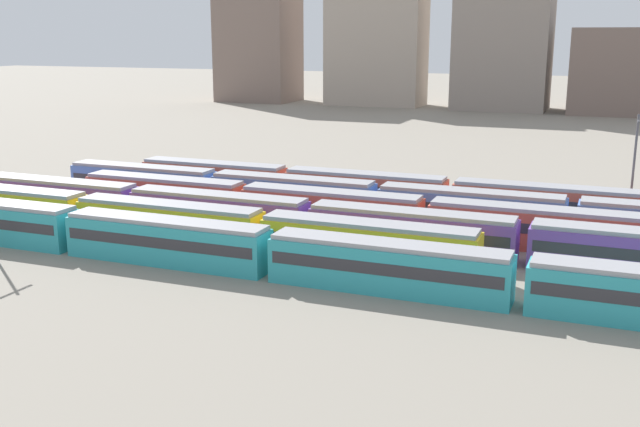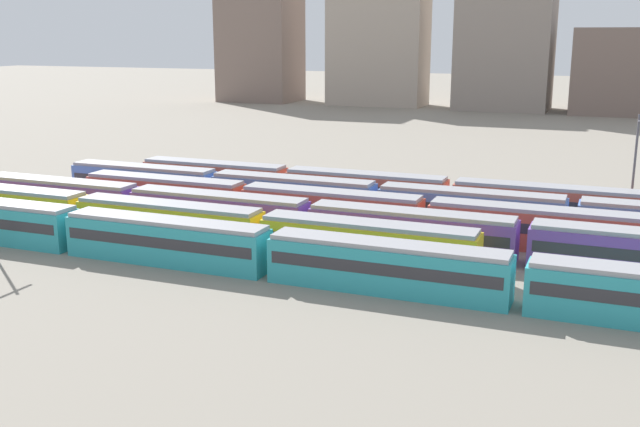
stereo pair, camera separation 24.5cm
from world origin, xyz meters
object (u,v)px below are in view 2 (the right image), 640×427
(train_track_1, at_px, (169,223))
(train_track_4, at_px, (572,217))
(train_track_5, at_px, (451,196))
(train_track_2, at_px, (411,231))
(catenary_pole_1, at_px, (635,164))
(train_track_0, at_px, (519,282))

(train_track_1, xyz_separation_m, train_track_4, (33.67, 15.60, 0.00))
(train_track_1, distance_m, train_track_5, 29.68)
(train_track_1, bearing_deg, train_track_2, 13.87)
(train_track_1, relative_size, catenary_pole_1, 5.15)
(train_track_0, bearing_deg, catenary_pole_1, 76.08)
(train_track_0, bearing_deg, train_track_5, 111.73)
(train_track_0, xyz_separation_m, train_track_5, (-10.36, 26.00, 0.00))
(train_track_4, xyz_separation_m, train_track_5, (-12.51, 5.20, 0.00))
(train_track_0, distance_m, train_track_4, 20.91)
(train_track_4, bearing_deg, train_track_0, -95.88)
(train_track_0, relative_size, train_track_4, 1.00)
(train_track_1, xyz_separation_m, catenary_pole_1, (38.73, 23.85, 4.07))
(train_track_5, xyz_separation_m, catenary_pole_1, (17.56, 3.05, 4.07))
(train_track_5, height_order, catenary_pole_1, catenary_pole_1)
(train_track_5, bearing_deg, train_track_1, -135.50)
(train_track_4, distance_m, train_track_5, 13.54)
(train_track_1, relative_size, train_track_4, 0.50)
(catenary_pole_1, bearing_deg, train_track_0, -103.92)
(train_track_2, bearing_deg, train_track_5, 89.60)
(train_track_5, bearing_deg, train_track_0, -68.27)
(train_track_1, xyz_separation_m, train_track_5, (21.17, 20.80, 0.00))
(catenary_pole_1, bearing_deg, train_track_2, -133.46)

